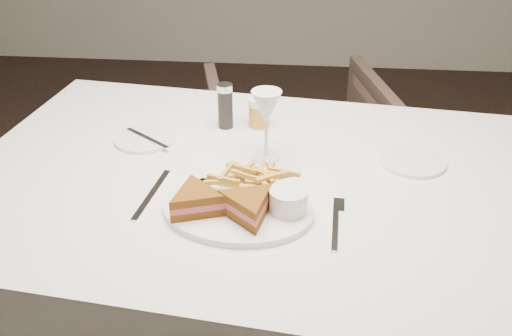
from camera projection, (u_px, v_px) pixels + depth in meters
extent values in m
plane|color=black|center=(156.00, 316.00, 1.96)|extent=(5.00, 5.00, 0.00)
cube|color=silver|center=(258.00, 296.00, 1.52)|extent=(1.49, 1.08, 0.75)
imported|color=#48372C|center=(298.00, 150.00, 2.26)|extent=(0.81, 0.78, 0.70)
ellipsoid|color=white|center=(238.00, 209.00, 1.20)|extent=(0.35, 0.28, 0.01)
cube|color=silver|center=(152.00, 194.00, 1.25)|extent=(0.04, 0.21, 0.00)
cylinder|color=white|center=(145.00, 138.00, 1.48)|extent=(0.16, 0.16, 0.01)
cylinder|color=white|center=(412.00, 161.00, 1.38)|extent=(0.16, 0.16, 0.01)
cylinder|color=black|center=(225.00, 106.00, 1.52)|extent=(0.04, 0.04, 0.12)
cylinder|color=#BB802C|center=(259.00, 112.00, 1.53)|extent=(0.06, 0.06, 0.08)
cube|color=#436E26|center=(209.00, 181.00, 1.27)|extent=(0.06, 0.04, 0.01)
cube|color=#436E26|center=(195.00, 184.00, 1.26)|extent=(0.05, 0.05, 0.01)
cylinder|color=white|center=(288.00, 200.00, 1.17)|extent=(0.08, 0.08, 0.05)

